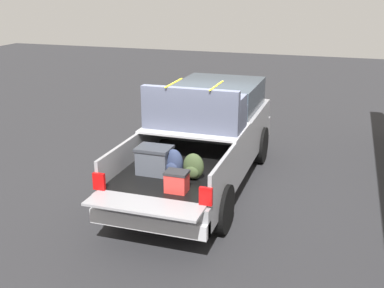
% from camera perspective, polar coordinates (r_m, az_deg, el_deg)
% --- Properties ---
extents(ground_plane, '(40.00, 40.00, 0.00)m').
position_cam_1_polar(ground_plane, '(9.94, 1.09, -4.96)').
color(ground_plane, '#262628').
extents(pickup_truck, '(6.05, 2.06, 2.23)m').
position_cam_1_polar(pickup_truck, '(9.94, 1.78, 1.10)').
color(pickup_truck, gray).
rests_on(pickup_truck, ground_plane).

